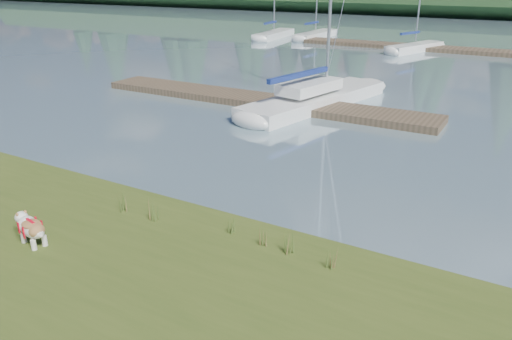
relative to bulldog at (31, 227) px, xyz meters
The scene contains 16 objects.
ground 34.67m from the bulldog, 87.70° to the left, with size 200.00×200.00×0.00m, color #7894A0.
bank 2.02m from the bulldog, 44.52° to the right, with size 60.00×9.00×0.35m, color #404E1B.
bulldog is the anchor object (origin of this frame).
sailboat_main 15.14m from the bulldog, 90.06° to the left, with size 3.84×9.83×13.79m.
dock_near 13.89m from the bulldog, 100.84° to the left, with size 16.00×2.00×0.30m, color #4C3D2C.
dock_far 34.80m from the bulldog, 84.41° to the left, with size 26.00×2.20×0.30m, color #4C3D2C.
sailboat_bg_0 38.76m from the bulldog, 110.57° to the left, with size 2.23×7.60×10.91m.
sailboat_bg_1 39.17m from the bulldog, 105.00° to the left, with size 1.65×7.35×10.98m.
sailboat_bg_2 33.87m from the bulldog, 90.40° to the left, with size 3.46×6.54×9.94m.
weed_0 2.44m from the bulldog, 54.54° to the left, with size 0.17×0.14×0.52m.
weed_1 3.98m from the bulldog, 36.24° to the left, with size 0.17×0.14×0.41m.
weed_2 5.10m from the bulldog, 25.79° to the left, with size 0.17×0.14×0.57m.
weed_3 2.06m from the bulldog, 74.35° to the left, with size 0.17×0.14×0.54m.
weed_4 4.61m from the bulldog, 29.37° to the left, with size 0.17×0.14×0.47m.
weed_5 5.96m from the bulldog, 21.12° to the left, with size 0.17×0.14×0.58m.
mud_lip 3.40m from the bulldog, 65.42° to the left, with size 60.00×0.50×0.14m, color #33281C.
Camera 1 is at (6.91, -10.02, 5.42)m, focal length 35.00 mm.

